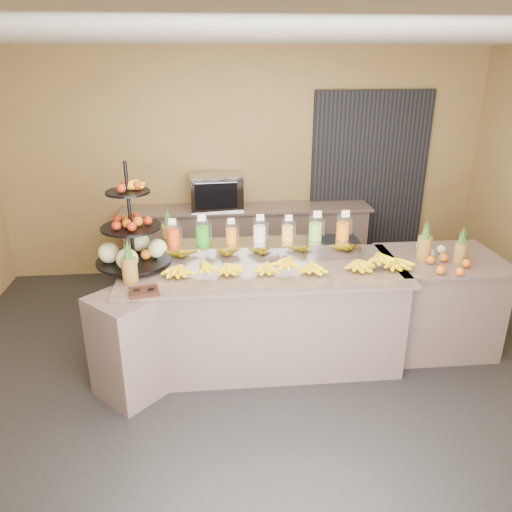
{
  "coord_description": "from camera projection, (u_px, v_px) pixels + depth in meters",
  "views": [
    {
      "loc": [
        -0.44,
        -3.72,
        2.66
      ],
      "look_at": [
        -0.06,
        0.3,
        1.05
      ],
      "focal_mm": 35.0,
      "sensor_mm": 36.0,
      "label": 1
    }
  ],
  "objects": [
    {
      "name": "condiment_caddy",
      "position": [
        144.0,
        292.0,
        3.92
      ],
      "size": [
        0.26,
        0.21,
        0.03
      ],
      "primitive_type": "cube",
      "rotation": [
        0.0,
        0.0,
        0.22
      ],
      "color": "black",
      "rests_on": "buffet_counter"
    },
    {
      "name": "back_ledge",
      "position": [
        247.0,
        242.0,
        6.37
      ],
      "size": [
        3.1,
        0.55,
        0.93
      ],
      "color": "gray",
      "rests_on": "ground"
    },
    {
      "name": "fruit_stand",
      "position": [
        138.0,
        241.0,
        4.37
      ],
      "size": [
        0.77,
        0.77,
        0.94
      ],
      "rotation": [
        0.0,
        0.0,
        -0.18
      ],
      "color": "black",
      "rests_on": "buffet_counter"
    },
    {
      "name": "pineapple_left_a",
      "position": [
        130.0,
        267.0,
        4.07
      ],
      "size": [
        0.13,
        0.13,
        0.38
      ],
      "rotation": [
        0.0,
        0.0,
        -0.09
      ],
      "color": "brown",
      "rests_on": "buffet_counter"
    },
    {
      "name": "juice_pitcher_green",
      "position": [
        202.0,
        233.0,
        4.52
      ],
      "size": [
        0.13,
        0.13,
        0.3
      ],
      "color": "silver",
      "rests_on": "pitcher_tray"
    },
    {
      "name": "right_fruit_pile",
      "position": [
        444.0,
        258.0,
        4.45
      ],
      "size": [
        0.42,
        0.4,
        0.22
      ],
      "color": "brown",
      "rests_on": "right_counter"
    },
    {
      "name": "juice_pitcher_lemon",
      "position": [
        288.0,
        231.0,
        4.59
      ],
      "size": [
        0.11,
        0.12,
        0.27
      ],
      "color": "silver",
      "rests_on": "pitcher_tray"
    },
    {
      "name": "ground",
      "position": [
        266.0,
        377.0,
        4.47
      ],
      "size": [
        6.0,
        6.0,
        0.0
      ],
      "primitive_type": "plane",
      "color": "black",
      "rests_on": "ground"
    },
    {
      "name": "juice_pitcher_orange_b",
      "position": [
        231.0,
        234.0,
        4.55
      ],
      "size": [
        0.11,
        0.11,
        0.26
      ],
      "color": "silver",
      "rests_on": "pitcher_tray"
    },
    {
      "name": "banana_heap",
      "position": [
        291.0,
        263.0,
        4.32
      ],
      "size": [
        2.18,
        0.2,
        0.18
      ],
      "color": "#FFED0C",
      "rests_on": "buffet_counter"
    },
    {
      "name": "juice_pitcher_orange_c",
      "position": [
        343.0,
        228.0,
        4.63
      ],
      "size": [
        0.13,
        0.13,
        0.3
      ],
      "color": "silver",
      "rests_on": "pitcher_tray"
    },
    {
      "name": "juice_pitcher_milk",
      "position": [
        259.0,
        232.0,
        4.56
      ],
      "size": [
        0.12,
        0.12,
        0.29
      ],
      "color": "silver",
      "rests_on": "pitcher_tray"
    },
    {
      "name": "room_envelope",
      "position": [
        278.0,
        151.0,
        4.51
      ],
      "size": [
        6.04,
        5.02,
        2.82
      ],
      "color": "olive",
      "rests_on": "ground"
    },
    {
      "name": "juice_pitcher_orange_a",
      "position": [
        174.0,
        235.0,
        4.5
      ],
      "size": [
        0.11,
        0.12,
        0.27
      ],
      "color": "silver",
      "rests_on": "pitcher_tray"
    },
    {
      "name": "buffet_counter",
      "position": [
        251.0,
        318.0,
        4.52
      ],
      "size": [
        2.75,
        1.25,
        0.93
      ],
      "color": "gray",
      "rests_on": "ground"
    },
    {
      "name": "oven_warmer",
      "position": [
        216.0,
        191.0,
        6.09
      ],
      "size": [
        0.66,
        0.49,
        0.42
      ],
      "primitive_type": "cube",
      "rotation": [
        0.0,
        0.0,
        0.08
      ],
      "color": "gray",
      "rests_on": "back_ledge"
    },
    {
      "name": "pineapple_left_b",
      "position": [
        169.0,
        235.0,
        4.73
      ],
      "size": [
        0.14,
        0.14,
        0.42
      ],
      "rotation": [
        0.0,
        0.0,
        0.11
      ],
      "color": "brown",
      "rests_on": "buffet_counter"
    },
    {
      "name": "right_counter",
      "position": [
        437.0,
        302.0,
        4.81
      ],
      "size": [
        1.08,
        0.88,
        0.93
      ],
      "color": "gray",
      "rests_on": "ground"
    },
    {
      "name": "pitcher_tray",
      "position": [
        259.0,
        249.0,
        4.63
      ],
      "size": [
        1.85,
        0.3,
        0.15
      ],
      "primitive_type": "cube",
      "color": "gray",
      "rests_on": "buffet_counter"
    },
    {
      "name": "juice_pitcher_lime",
      "position": [
        315.0,
        229.0,
        4.61
      ],
      "size": [
        0.13,
        0.13,
        0.31
      ],
      "color": "silver",
      "rests_on": "pitcher_tray"
    }
  ]
}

